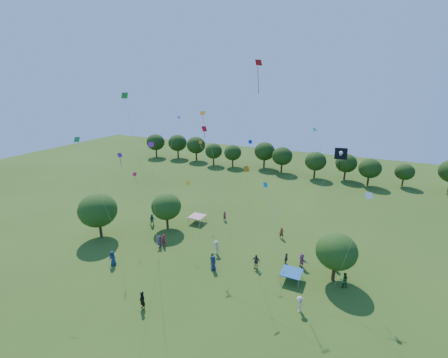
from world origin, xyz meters
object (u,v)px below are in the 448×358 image
Objects in this scene: near_tree_east at (336,251)px; near_tree_north at (166,206)px; tent_red_stripe at (197,216)px; red_high_kite at (246,99)px; pirate_kite at (339,156)px; tent_blue at (292,272)px; man_in_black at (142,300)px; near_tree_west at (98,210)px.

near_tree_north is at bearing 174.03° from near_tree_east.
tent_red_stripe is at bearing 49.44° from near_tree_north.
near_tree_north is 19.74m from red_high_kite.
tent_blue is at bearing -127.67° from pirate_kite.
tent_blue is (16.69, -8.18, 0.00)m from tent_red_stripe.
red_high_kite is (-10.88, 0.76, 5.45)m from pirate_kite.
pirate_kite is at bearing 56.99° from man_in_black.
near_tree_north is 0.98× the size of near_tree_east.
man_in_black is at bearing -136.34° from pirate_kite.
tent_red_stripe is at bearing 168.54° from pirate_kite.
near_tree_east reaches higher than man_in_black.
near_tree_north is 0.25× the size of red_high_kite.
tent_red_stripe is (3.10, 3.62, -2.53)m from near_tree_north.
pirate_kite reaches higher than near_tree_north.
tent_red_stripe is 19.20m from man_in_black.
red_high_kite is at bearing 1.64° from near_tree_north.
near_tree_west reaches higher than man_in_black.
near_tree_west reaches higher than near_tree_north.
near_tree_west is 14.45m from tent_red_stripe.
man_in_black is at bearing -31.04° from near_tree_west.
near_tree_east is 0.43× the size of pirate_kite.
tent_blue is 16.00m from man_in_black.
near_tree_north is 24.13m from near_tree_east.
tent_red_stripe is at bearing 160.04° from red_high_kite.
man_in_black reaches higher than tent_red_stripe.
man_in_black is at bearing -142.53° from near_tree_east.
red_high_kite is at bearing -19.96° from tent_red_stripe.
pirate_kite reaches higher than tent_red_stripe.
red_high_kite reaches higher than near_tree_north.
near_tree_north is (7.12, 6.12, -0.55)m from near_tree_west.
pirate_kite is at bearing 10.74° from near_tree_west.
near_tree_west reaches higher than near_tree_east.
red_high_kite is at bearing 87.24° from man_in_black.
near_tree_east is 21.94m from tent_red_stripe.
near_tree_west is 27.12m from tent_blue.
red_high_kite is (9.01, -3.27, 18.11)m from tent_red_stripe.
tent_blue is 0.17× the size of pirate_kite.
tent_blue is at bearing -12.98° from near_tree_north.
near_tree_east is 2.57× the size of tent_red_stripe.
tent_red_stripe is 1.00× the size of tent_blue.
near_tree_west is 2.95× the size of tent_red_stripe.
near_tree_north is 2.88× the size of man_in_black.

